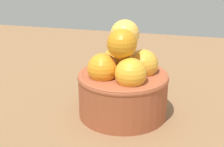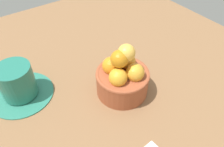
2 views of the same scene
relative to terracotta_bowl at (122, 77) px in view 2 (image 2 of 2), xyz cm
name	(u,v)px [view 2 (image 2 of 2)]	position (x,y,z in cm)	size (l,w,h in cm)	color
ground_plane	(122,96)	(0.00, 0.03, -7.31)	(115.79, 99.08, 4.61)	brown
terracotta_bowl	(122,77)	(0.00, 0.00, 0.00)	(13.20, 13.20, 14.15)	#9E4C2D
coffee_cup	(18,84)	(-13.84, -21.56, -1.10)	(15.87, 15.87, 9.01)	#2C7B66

